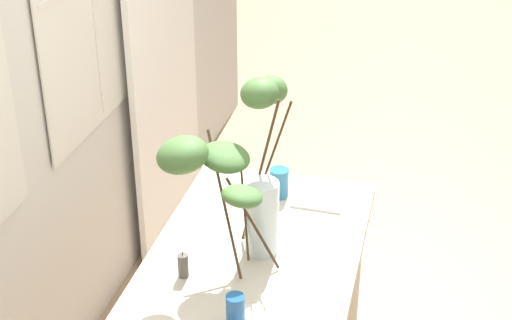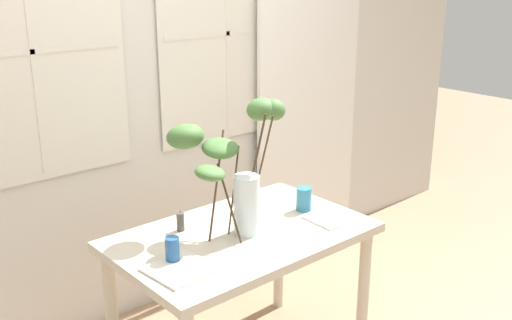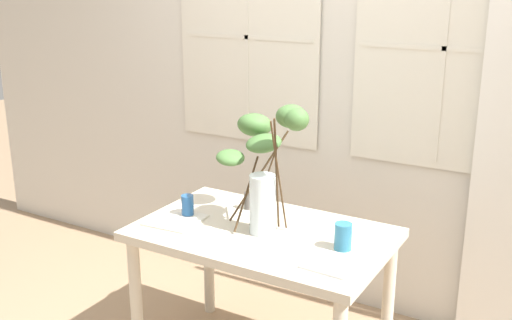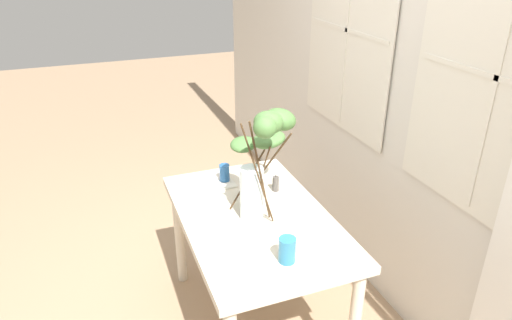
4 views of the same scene
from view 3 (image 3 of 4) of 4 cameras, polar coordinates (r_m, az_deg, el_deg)
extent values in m
cube|color=beige|center=(3.53, 7.97, 8.84)|extent=(5.75, 0.12, 2.86)
cube|color=white|center=(3.72, -0.81, 11.35)|extent=(0.88, 0.01, 1.19)
cube|color=silver|center=(3.71, -0.85, 11.35)|extent=(0.95, 0.01, 1.26)
cube|color=silver|center=(3.71, -0.88, 11.34)|extent=(0.02, 0.01, 1.19)
cube|color=silver|center=(3.71, -0.88, 11.34)|extent=(0.88, 0.01, 0.02)
cube|color=white|center=(3.28, 17.12, 9.88)|extent=(0.88, 0.01, 1.19)
cube|color=silver|center=(3.27, 17.10, 9.87)|extent=(0.95, 0.01, 1.26)
cube|color=silver|center=(3.27, 17.08, 9.86)|extent=(0.02, 0.01, 1.19)
cube|color=silver|center=(3.27, 17.08, 9.86)|extent=(0.88, 0.01, 0.02)
cube|color=beige|center=(2.94, 0.60, -6.94)|extent=(1.19, 0.75, 0.04)
cylinder|color=beige|center=(3.16, -11.05, -13.05)|extent=(0.06, 0.06, 0.71)
cylinder|color=beige|center=(3.60, -4.42, -8.90)|extent=(0.06, 0.06, 0.71)
cylinder|color=beige|center=(3.18, 12.15, -12.97)|extent=(0.06, 0.06, 0.71)
cylinder|color=silver|center=(2.85, 0.61, -4.14)|extent=(0.12, 0.12, 0.28)
cylinder|color=silver|center=(2.89, 0.61, -5.82)|extent=(0.11, 0.11, 0.09)
cylinder|color=#47331E|center=(2.89, 0.66, -2.51)|extent=(0.12, 0.07, 0.39)
ellipsoid|color=#477038|center=(2.90, 0.72, 1.57)|extent=(0.23, 0.24, 0.11)
cylinder|color=#47331E|center=(2.90, -0.92, -3.18)|extent=(0.03, 0.20, 0.33)
ellipsoid|color=#477038|center=(2.90, -2.43, 0.21)|extent=(0.16, 0.15, 0.09)
cylinder|color=#47331E|center=(2.79, 1.90, -1.43)|extent=(0.05, 0.13, 0.56)
ellipsoid|color=#477038|center=(2.71, 3.28, 4.08)|extent=(0.18, 0.18, 0.13)
cylinder|color=#47331E|center=(2.96, 0.23, -1.54)|extent=(0.24, 0.19, 0.45)
ellipsoid|color=#477038|center=(3.03, -0.12, 3.28)|extent=(0.24, 0.26, 0.16)
cylinder|color=#47331E|center=(2.77, 2.14, -1.62)|extent=(0.01, 0.18, 0.56)
ellipsoid|color=#477038|center=(2.66, 3.81, 3.78)|extent=(0.11, 0.13, 0.13)
cylinder|color=#235693|center=(3.09, -6.37, -4.27)|extent=(0.06, 0.06, 0.11)
cylinder|color=teal|center=(2.74, 8.05, -7.07)|extent=(0.08, 0.08, 0.12)
cube|color=silver|center=(3.06, -7.52, -5.56)|extent=(0.26, 0.26, 0.01)
cube|color=white|center=(2.62, 7.01, -9.53)|extent=(0.21, 0.21, 0.01)
cylinder|color=#514C47|center=(3.17, -0.78, -3.81)|extent=(0.04, 0.04, 0.09)
cylinder|color=black|center=(3.16, -0.78, -2.95)|extent=(0.00, 0.00, 0.01)
camera|label=1|loc=(4.05, -35.86, 20.49)|focal=54.82mm
camera|label=2|loc=(3.00, -54.89, 10.78)|focal=42.70mm
camera|label=4|loc=(1.73, 53.24, 15.33)|focal=32.47mm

